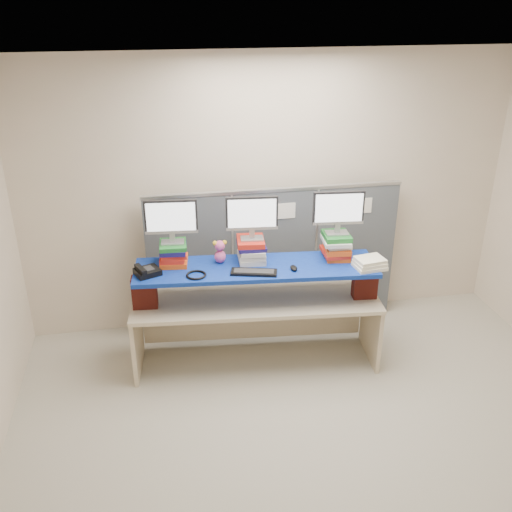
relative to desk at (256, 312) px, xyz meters
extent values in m
cube|color=beige|center=(0.32, -1.13, 0.85)|extent=(5.00, 4.00, 2.80)
cube|color=beige|center=(0.32, -1.13, -0.55)|extent=(5.00, 4.00, 0.01)
cube|color=silver|center=(0.32, -1.13, 2.25)|extent=(5.00, 4.00, 0.01)
cube|color=#454A51|center=(-0.55, 0.65, 0.20)|extent=(0.85, 0.05, 1.50)
cube|color=#454A51|center=(0.32, 0.65, 0.20)|extent=(0.85, 0.05, 1.50)
cube|color=#454A51|center=(1.18, 0.65, 0.20)|extent=(0.85, 0.05, 1.50)
cube|color=#BABDC1|center=(0.32, 0.65, 0.96)|extent=(2.60, 0.06, 0.03)
cube|color=white|center=(-0.63, 0.62, 0.75)|extent=(0.20, 0.00, 0.16)
cube|color=white|center=(0.17, 0.62, 0.75)|extent=(0.20, 0.00, 0.16)
cube|color=white|center=(0.42, 0.62, 0.75)|extent=(0.20, 0.00, 0.16)
cube|color=white|center=(1.22, 0.62, 0.75)|extent=(0.20, 0.00, 0.16)
cube|color=beige|center=(0.00, 0.00, 0.12)|extent=(2.32, 0.88, 0.04)
cube|color=beige|center=(-1.11, 0.11, -0.23)|extent=(0.10, 0.62, 0.65)
cube|color=beige|center=(1.11, -0.11, -0.23)|extent=(0.10, 0.62, 0.65)
cube|color=maroon|center=(-1.00, 0.05, 0.29)|extent=(0.23, 0.14, 0.30)
cube|color=maroon|center=(0.99, -0.15, 0.29)|extent=(0.23, 0.14, 0.30)
cube|color=navy|center=(0.00, 0.00, 0.46)|extent=(2.21, 0.75, 0.04)
cube|color=#E75215|center=(-0.72, 0.20, 0.50)|extent=(0.27, 0.30, 0.05)
cube|color=red|center=(-0.73, 0.20, 0.54)|extent=(0.25, 0.29, 0.04)
cube|color=red|center=(-0.72, 0.20, 0.58)|extent=(0.24, 0.28, 0.04)
cube|color=navy|center=(-0.72, 0.19, 0.62)|extent=(0.26, 0.30, 0.04)
cube|color=#1E742A|center=(-0.72, 0.19, 0.66)|extent=(0.25, 0.27, 0.04)
cube|color=silver|center=(-0.02, 0.13, 0.50)|extent=(0.26, 0.31, 0.05)
cube|color=silver|center=(-0.02, 0.11, 0.55)|extent=(0.27, 0.29, 0.05)
cube|color=silver|center=(-0.01, 0.12, 0.59)|extent=(0.25, 0.30, 0.04)
cube|color=navy|center=(-0.02, 0.12, 0.63)|extent=(0.26, 0.28, 0.03)
cube|color=red|center=(-0.02, 0.13, 0.67)|extent=(0.27, 0.31, 0.05)
cube|color=#E75215|center=(0.77, 0.04, 0.49)|extent=(0.25, 0.29, 0.04)
cube|color=red|center=(0.75, 0.05, 0.53)|extent=(0.24, 0.30, 0.03)
cube|color=#E75215|center=(0.77, 0.04, 0.57)|extent=(0.26, 0.31, 0.05)
cube|color=silver|center=(0.77, 0.06, 0.61)|extent=(0.22, 0.27, 0.04)
cube|color=silver|center=(0.75, 0.04, 0.65)|extent=(0.27, 0.31, 0.04)
cube|color=#1E742A|center=(0.76, 0.05, 0.69)|extent=(0.25, 0.28, 0.04)
cube|color=#A3A3A8|center=(-0.72, 0.19, 0.69)|extent=(0.22, 0.15, 0.01)
cube|color=#A3A3A8|center=(-0.72, 0.19, 0.74)|extent=(0.05, 0.04, 0.08)
cube|color=black|center=(-0.72, 0.19, 0.93)|extent=(0.46, 0.08, 0.31)
cube|color=white|center=(-0.72, 0.17, 0.93)|extent=(0.42, 0.05, 0.27)
cube|color=#A3A3A8|center=(-0.01, 0.12, 0.70)|extent=(0.22, 0.15, 0.01)
cube|color=#A3A3A8|center=(-0.01, 0.12, 0.75)|extent=(0.05, 0.04, 0.08)
cube|color=black|center=(-0.01, 0.12, 0.94)|extent=(0.46, 0.08, 0.31)
cube|color=white|center=(-0.01, 0.10, 0.94)|extent=(0.42, 0.05, 0.27)
cube|color=#A3A3A8|center=(0.76, 0.05, 0.72)|extent=(0.22, 0.15, 0.01)
cube|color=#A3A3A8|center=(0.76, 0.05, 0.77)|extent=(0.05, 0.04, 0.08)
cube|color=black|center=(0.76, 0.05, 0.96)|extent=(0.46, 0.08, 0.31)
cube|color=white|center=(0.76, 0.03, 0.96)|extent=(0.42, 0.05, 0.27)
cube|color=black|center=(-0.05, -0.14, 0.49)|extent=(0.42, 0.23, 0.02)
cube|color=#29292C|center=(-0.05, -0.14, 0.50)|extent=(0.36, 0.18, 0.00)
ellipsoid|color=black|center=(0.31, -0.13, 0.49)|extent=(0.07, 0.12, 0.03)
cube|color=black|center=(-0.96, 0.02, 0.50)|extent=(0.26, 0.24, 0.05)
cube|color=#29292C|center=(-0.96, 0.02, 0.53)|extent=(0.13, 0.13, 0.01)
cube|color=black|center=(-1.02, -0.01, 0.55)|extent=(0.11, 0.19, 0.04)
torus|color=black|center=(-0.55, -0.09, 0.49)|extent=(0.21, 0.21, 0.02)
ellipsoid|color=#E2569C|center=(-0.31, 0.13, 0.54)|extent=(0.10, 0.09, 0.12)
sphere|color=#E2569C|center=(-0.31, 0.13, 0.64)|extent=(0.09, 0.09, 0.09)
sphere|color=yellow|center=(-0.35, 0.13, 0.67)|extent=(0.04, 0.04, 0.04)
sphere|color=yellow|center=(-0.26, 0.13, 0.67)|extent=(0.04, 0.04, 0.04)
cube|color=white|center=(0.99, -0.22, 0.49)|extent=(0.29, 0.24, 0.03)
cube|color=white|center=(0.99, -0.22, 0.52)|extent=(0.28, 0.23, 0.03)
cube|color=white|center=(0.99, -0.22, 0.56)|extent=(0.27, 0.22, 0.03)
camera|label=1|loc=(-0.86, -4.52, 2.72)|focal=40.00mm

